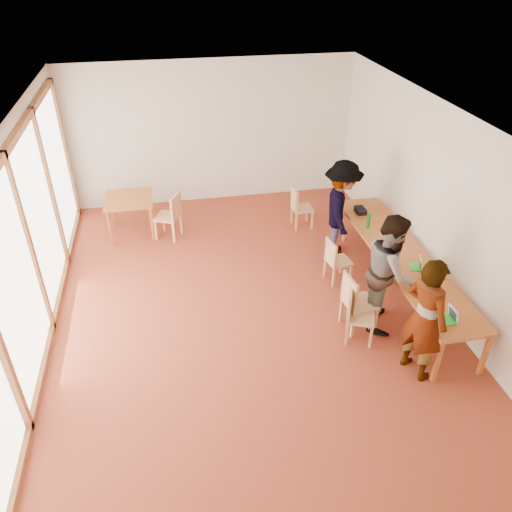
# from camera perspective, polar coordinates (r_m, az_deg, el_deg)

# --- Properties ---
(ground) EXTENTS (8.00, 8.00, 0.00)m
(ground) POSITION_cam_1_polar(r_m,az_deg,el_deg) (8.01, -1.22, -5.69)
(ground) COLOR #963924
(ground) RESTS_ON ground
(wall_back) EXTENTS (6.00, 0.10, 3.00)m
(wall_back) POSITION_cam_1_polar(r_m,az_deg,el_deg) (10.82, -5.08, 13.82)
(wall_back) COLOR beige
(wall_back) RESTS_ON ground
(wall_front) EXTENTS (6.00, 0.10, 3.00)m
(wall_front) POSITION_cam_1_polar(r_m,az_deg,el_deg) (4.24, 8.73, -22.91)
(wall_front) COLOR beige
(wall_front) RESTS_ON ground
(wall_right) EXTENTS (0.10, 8.00, 3.00)m
(wall_right) POSITION_cam_1_polar(r_m,az_deg,el_deg) (8.17, 19.96, 5.45)
(wall_right) COLOR beige
(wall_right) RESTS_ON ground
(window_wall) EXTENTS (0.10, 8.00, 3.00)m
(window_wall) POSITION_cam_1_polar(r_m,az_deg,el_deg) (7.36, -24.69, 1.28)
(window_wall) COLOR white
(window_wall) RESTS_ON ground
(ceiling) EXTENTS (6.00, 8.00, 0.04)m
(ceiling) POSITION_cam_1_polar(r_m,az_deg,el_deg) (6.58, -1.53, 15.41)
(ceiling) COLOR white
(ceiling) RESTS_ON wall_back
(communal_table) EXTENTS (0.80, 4.00, 0.75)m
(communal_table) POSITION_cam_1_polar(r_m,az_deg,el_deg) (8.23, 16.28, -0.04)
(communal_table) COLOR #C46F2B
(communal_table) RESTS_ON ground
(side_table) EXTENTS (0.90, 0.90, 0.75)m
(side_table) POSITION_cam_1_polar(r_m,az_deg,el_deg) (9.97, -14.33, 6.02)
(side_table) COLOR #C46F2B
(side_table) RESTS_ON ground
(chair_near) EXTENTS (0.48, 0.48, 0.50)m
(chair_near) POSITION_cam_1_polar(r_m,az_deg,el_deg) (7.38, 11.22, -4.67)
(chair_near) COLOR #E2AC71
(chair_near) RESTS_ON ground
(chair_mid) EXTENTS (0.51, 0.51, 0.45)m
(chair_mid) POSITION_cam_1_polar(r_m,az_deg,el_deg) (7.24, 11.24, -6.06)
(chair_mid) COLOR #E2AC71
(chair_mid) RESTS_ON ground
(chair_far) EXTENTS (0.43, 0.43, 0.43)m
(chair_far) POSITION_cam_1_polar(r_m,az_deg,el_deg) (8.39, 8.98, -0.08)
(chair_far) COLOR #E2AC71
(chair_far) RESTS_ON ground
(chair_empty) EXTENTS (0.40, 0.40, 0.44)m
(chair_empty) POSITION_cam_1_polar(r_m,az_deg,el_deg) (9.98, 4.86, 5.97)
(chair_empty) COLOR #E2AC71
(chair_empty) RESTS_ON ground
(chair_spare) EXTENTS (0.58, 0.58, 0.49)m
(chair_spare) POSITION_cam_1_polar(r_m,az_deg,el_deg) (9.66, -9.60, 5.04)
(chair_spare) COLOR #E2AC71
(chair_spare) RESTS_ON ground
(person_near) EXTENTS (0.63, 0.76, 1.78)m
(person_near) POSITION_cam_1_polar(r_m,az_deg,el_deg) (6.71, 18.73, -6.83)
(person_near) COLOR gray
(person_near) RESTS_ON ground
(person_mid) EXTENTS (0.96, 1.07, 1.81)m
(person_mid) POSITION_cam_1_polar(r_m,az_deg,el_deg) (7.44, 14.99, -1.73)
(person_mid) COLOR gray
(person_mid) RESTS_ON ground
(person_far) EXTENTS (0.93, 1.29, 1.80)m
(person_far) POSITION_cam_1_polar(r_m,az_deg,el_deg) (9.01, 9.68, 5.29)
(person_far) COLOR gray
(person_far) RESTS_ON ground
(laptop_near) EXTENTS (0.21, 0.24, 0.19)m
(laptop_near) POSITION_cam_1_polar(r_m,az_deg,el_deg) (7.01, 21.26, -6.46)
(laptop_near) COLOR #33D638
(laptop_near) RESTS_ON communal_table
(laptop_mid) EXTENTS (0.24, 0.26, 0.18)m
(laptop_mid) POSITION_cam_1_polar(r_m,az_deg,el_deg) (7.91, 18.01, -0.98)
(laptop_mid) COLOR #33D638
(laptop_mid) RESTS_ON communal_table
(laptop_far) EXTENTS (0.21, 0.24, 0.18)m
(laptop_far) POSITION_cam_1_polar(r_m,az_deg,el_deg) (8.86, 15.24, 3.32)
(laptop_far) COLOR #33D638
(laptop_far) RESTS_ON communal_table
(yellow_mug) EXTENTS (0.13, 0.13, 0.10)m
(yellow_mug) POSITION_cam_1_polar(r_m,az_deg,el_deg) (7.27, 19.84, -4.59)
(yellow_mug) COLOR yellow
(yellow_mug) RESTS_ON communal_table
(green_bottle) EXTENTS (0.07, 0.07, 0.28)m
(green_bottle) POSITION_cam_1_polar(r_m,az_deg,el_deg) (8.73, 12.72, 3.93)
(green_bottle) COLOR #18631E
(green_bottle) RESTS_ON communal_table
(clear_glass) EXTENTS (0.07, 0.07, 0.09)m
(clear_glass) POSITION_cam_1_polar(r_m,az_deg,el_deg) (8.42, 14.79, 1.74)
(clear_glass) COLOR silver
(clear_glass) RESTS_ON communal_table
(condiment_cup) EXTENTS (0.08, 0.08, 0.06)m
(condiment_cup) POSITION_cam_1_polar(r_m,az_deg,el_deg) (8.39, 15.60, 1.35)
(condiment_cup) COLOR white
(condiment_cup) RESTS_ON communal_table
(pink_phone) EXTENTS (0.05, 0.10, 0.01)m
(pink_phone) POSITION_cam_1_polar(r_m,az_deg,el_deg) (8.20, 14.67, 0.57)
(pink_phone) COLOR #D3405A
(pink_phone) RESTS_ON communal_table
(black_pouch) EXTENTS (0.16, 0.26, 0.09)m
(black_pouch) POSITION_cam_1_polar(r_m,az_deg,el_deg) (9.27, 11.85, 5.13)
(black_pouch) COLOR black
(black_pouch) RESTS_ON communal_table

